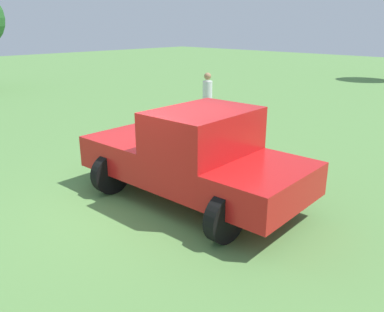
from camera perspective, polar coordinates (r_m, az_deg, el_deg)
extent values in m
plane|color=#5B8C47|center=(7.65, -6.49, -7.16)|extent=(80.00, 80.00, 0.00)
cylinder|color=black|center=(8.19, -11.61, -2.48)|extent=(0.83, 0.22, 0.83)
cylinder|color=black|center=(9.23, -3.26, 0.29)|extent=(0.83, 0.22, 0.83)
cylinder|color=black|center=(6.29, 4.85, -8.82)|extent=(0.83, 0.22, 0.83)
cylinder|color=black|center=(7.60, 12.55, -4.25)|extent=(0.83, 0.22, 0.83)
cube|color=red|center=(8.52, -6.87, 1.01)|extent=(2.08, 1.91, 0.64)
cube|color=red|center=(7.31, 1.60, 1.31)|extent=(2.06, 1.55, 1.40)
cube|color=slate|center=(7.19, 1.63, 4.66)|extent=(1.89, 1.32, 0.48)
cube|color=red|center=(6.93, 7.32, -3.33)|extent=(2.10, 2.27, 0.60)
cube|color=silver|center=(9.22, -10.33, 0.51)|extent=(1.92, 0.22, 0.16)
cylinder|color=navy|center=(13.58, 2.02, 6.31)|extent=(0.14, 0.14, 0.86)
cylinder|color=navy|center=(13.41, 2.38, 6.14)|extent=(0.14, 0.14, 0.86)
cylinder|color=silver|center=(13.35, 2.24, 9.39)|extent=(0.42, 0.42, 0.65)
sphere|color=#A87A56|center=(13.29, 2.27, 11.43)|extent=(0.23, 0.23, 0.23)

